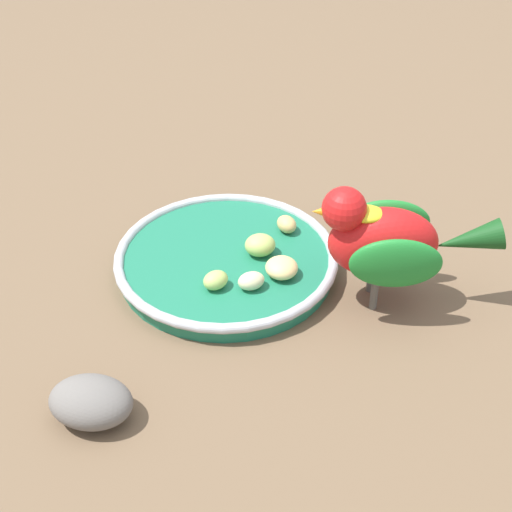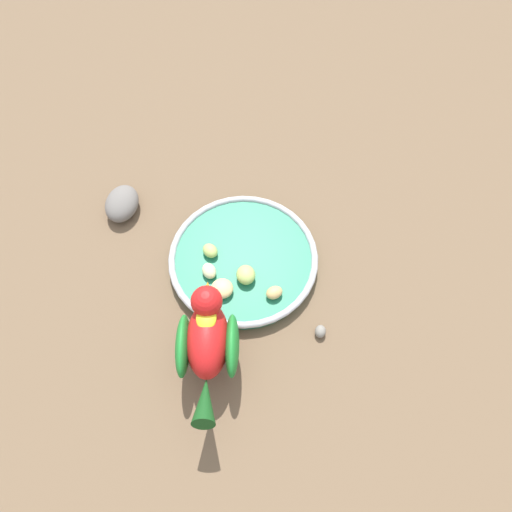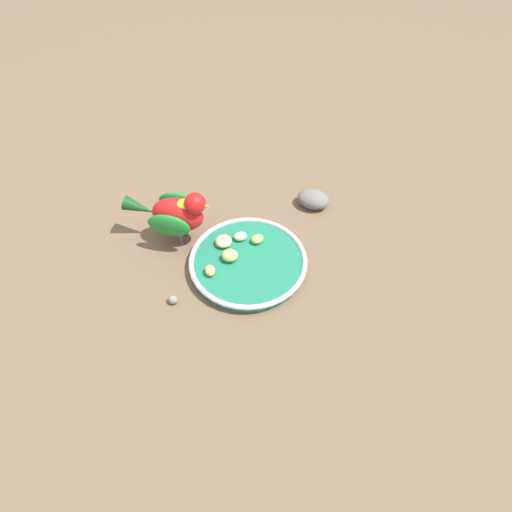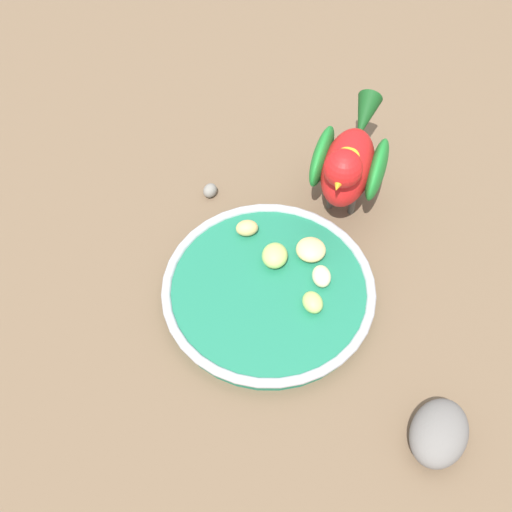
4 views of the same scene
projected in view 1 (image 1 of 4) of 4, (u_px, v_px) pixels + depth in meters
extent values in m
plane|color=brown|center=(224.00, 261.00, 0.81)|extent=(4.00, 4.00, 0.00)
cylinder|color=#1E7251|center=(230.00, 263.00, 0.80)|extent=(0.23, 0.23, 0.02)
torus|color=#B7BABF|center=(229.00, 256.00, 0.79)|extent=(0.24, 0.24, 0.01)
ellipsoid|color=#B2CC66|center=(216.00, 280.00, 0.74)|extent=(0.03, 0.03, 0.02)
ellipsoid|color=#E5C67F|center=(282.00, 268.00, 0.76)|extent=(0.04, 0.04, 0.02)
ellipsoid|color=tan|center=(287.00, 224.00, 0.82)|extent=(0.03, 0.03, 0.02)
ellipsoid|color=#B2CC66|center=(260.00, 245.00, 0.79)|extent=(0.03, 0.03, 0.02)
ellipsoid|color=beige|center=(251.00, 281.00, 0.74)|extent=(0.03, 0.03, 0.02)
cylinder|color=#59544C|center=(374.00, 294.00, 0.74)|extent=(0.01, 0.01, 0.03)
cylinder|color=#59544C|center=(371.00, 277.00, 0.76)|extent=(0.01, 0.01, 0.03)
ellipsoid|color=red|center=(383.00, 243.00, 0.72)|extent=(0.12, 0.08, 0.07)
ellipsoid|color=#1E7F2D|center=(396.00, 264.00, 0.69)|extent=(0.09, 0.04, 0.05)
ellipsoid|color=#1E7F2D|center=(386.00, 223.00, 0.75)|extent=(0.09, 0.04, 0.05)
cone|color=#144719|center=(468.00, 240.00, 0.72)|extent=(0.07, 0.05, 0.05)
sphere|color=red|center=(344.00, 209.00, 0.70)|extent=(0.05, 0.05, 0.04)
cone|color=orange|center=(322.00, 212.00, 0.70)|extent=(0.02, 0.02, 0.02)
ellipsoid|color=yellow|center=(367.00, 214.00, 0.70)|extent=(0.04, 0.03, 0.01)
ellipsoid|color=slate|center=(91.00, 402.00, 0.63)|extent=(0.09, 0.08, 0.04)
ellipsoid|color=gray|center=(331.00, 205.00, 0.89)|extent=(0.02, 0.02, 0.02)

